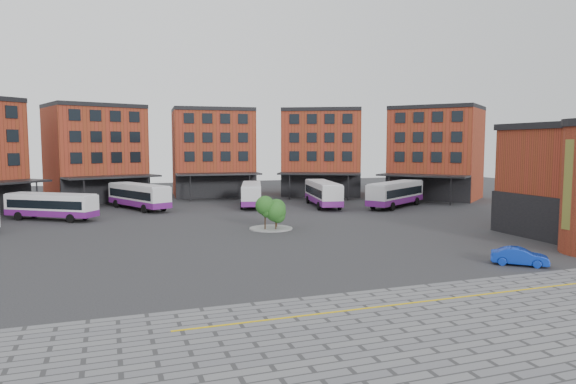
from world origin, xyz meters
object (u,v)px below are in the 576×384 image
object	(u,v)px
tree_island	(273,211)
blue_car	(520,257)
bus_f	(396,193)
bus_d	(251,194)
bus_c	(139,196)
bus_e	(323,193)
bus_b	(51,206)

from	to	relation	value
tree_island	blue_car	xyz separation A→B (m)	(11.97, -20.52, -1.25)
bus_f	blue_car	size ratio (longest dim) A/B	3.08
tree_island	blue_car	bearing A→B (deg)	-59.75
bus_d	blue_car	bearing A→B (deg)	-61.86
bus_c	bus_d	distance (m)	15.12
bus_e	bus_f	bearing A→B (deg)	-12.04
bus_b	bus_f	distance (m)	43.53
tree_island	bus_d	size ratio (longest dim) A/B	0.38
tree_island	bus_e	world-z (taller)	tree_island
bus_c	blue_car	size ratio (longest dim) A/B	3.12
tree_island	bus_b	bearing A→B (deg)	146.37
bus_d	bus_f	distance (m)	19.94
bus_c	bus_f	bearing A→B (deg)	-40.43
tree_island	bus_e	size ratio (longest dim) A/B	0.35
bus_b	bus_e	size ratio (longest dim) A/B	0.82
bus_d	bus_e	bearing A→B (deg)	-5.61
bus_e	bus_f	size ratio (longest dim) A/B	1.06
bus_f	bus_d	bearing A→B (deg)	-145.96
bus_d	blue_car	xyz separation A→B (m)	(8.83, -40.26, -1.09)
bus_d	bus_f	world-z (taller)	bus_f
tree_island	bus_b	xyz separation A→B (m)	(-21.87, 14.55, -0.23)
tree_island	bus_f	size ratio (longest dim) A/B	0.37
tree_island	bus_c	world-z (taller)	tree_island
bus_c	bus_f	size ratio (longest dim) A/B	1.01
bus_d	tree_island	bearing A→B (deg)	-83.25
tree_island	blue_car	size ratio (longest dim) A/B	1.15
blue_car	bus_b	bearing A→B (deg)	84.15
bus_b	bus_d	xyz separation A→B (m)	(25.00, 5.19, 0.07)
tree_island	bus_e	bearing A→B (deg)	52.42
tree_island	bus_d	distance (m)	19.99
tree_island	bus_e	xyz separation A→B (m)	(12.40, 16.11, -0.01)
bus_b	blue_car	bearing A→B (deg)	-101.66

